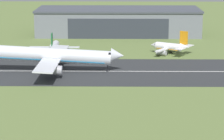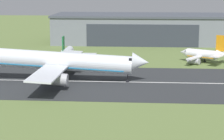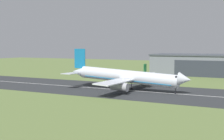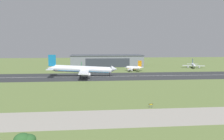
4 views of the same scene
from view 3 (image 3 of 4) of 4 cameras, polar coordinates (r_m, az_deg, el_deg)
name	(u,v)px [view 3 (image 3 of 4)]	position (r m, az deg, el deg)	size (l,w,h in m)	color
ground_plane	(66,135)	(65.33, -8.46, -11.65)	(630.14, 630.14, 0.00)	olive
runway_strip	(164,93)	(121.23, 9.47, -4.17)	(390.14, 41.90, 0.06)	#2B2D30
runway_centreline	(164,93)	(121.22, 9.47, -4.15)	(351.12, 0.70, 0.01)	silver
hangar_building	(220,65)	(199.35, 19.13, 0.87)	(80.71, 29.75, 12.95)	slate
airplane_landing	(127,77)	(126.64, 2.72, -1.25)	(53.15, 47.04, 16.79)	silver
airplane_parked_east	(150,76)	(157.35, 6.91, -1.14)	(20.65, 17.11, 9.37)	silver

